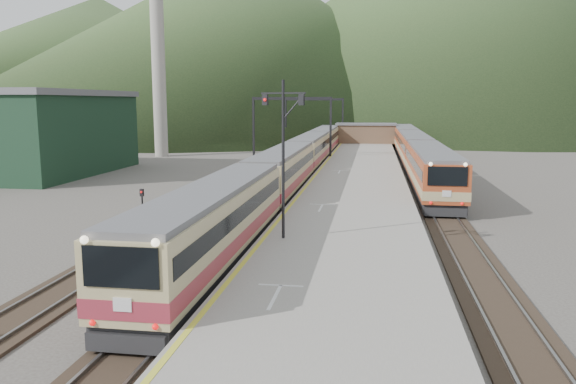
# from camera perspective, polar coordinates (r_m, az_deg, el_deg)

# --- Properties ---
(track_main) EXTENTS (2.60, 200.00, 0.23)m
(track_main) POSITION_cam_1_polar(r_m,az_deg,el_deg) (52.53, 1.07, 1.12)
(track_main) COLOR black
(track_main) RESTS_ON ground
(track_far) EXTENTS (2.60, 200.00, 0.23)m
(track_far) POSITION_cam_1_polar(r_m,az_deg,el_deg) (53.42, -4.26, 1.23)
(track_far) COLOR black
(track_far) RESTS_ON ground
(track_second) EXTENTS (2.60, 200.00, 0.23)m
(track_second) POSITION_cam_1_polar(r_m,az_deg,el_deg) (52.27, 13.66, 0.82)
(track_second) COLOR black
(track_second) RESTS_ON ground
(platform) EXTENTS (8.00, 100.00, 1.00)m
(platform) POSITION_cam_1_polar(r_m,az_deg,el_deg) (50.04, 7.13, 1.14)
(platform) COLOR gray
(platform) RESTS_ON ground
(gantry_near) EXTENTS (9.55, 0.25, 8.00)m
(gantry_near) POSITION_cam_1_polar(r_m,az_deg,el_deg) (67.29, 0.38, 7.60)
(gantry_near) COLOR black
(gantry_near) RESTS_ON ground
(gantry_far) EXTENTS (9.55, 0.25, 8.00)m
(gantry_far) POSITION_cam_1_polar(r_m,az_deg,el_deg) (92.09, 2.67, 8.00)
(gantry_far) COLOR black
(gantry_far) RESTS_ON ground
(warehouse) EXTENTS (14.50, 20.50, 8.60)m
(warehouse) POSITION_cam_1_polar(r_m,az_deg,el_deg) (64.01, -24.47, 5.57)
(warehouse) COLOR black
(warehouse) RESTS_ON ground
(smokestack) EXTENTS (1.80, 1.80, 30.00)m
(smokestack) POSITION_cam_1_polar(r_m,az_deg,el_deg) (79.40, -13.09, 14.41)
(smokestack) COLOR #9E998E
(smokestack) RESTS_ON ground
(station_shed) EXTENTS (9.40, 4.40, 3.10)m
(station_shed) POSITION_cam_1_polar(r_m,az_deg,el_deg) (89.69, 7.92, 5.97)
(station_shed) COLOR brown
(station_shed) RESTS_ON platform
(hill_a) EXTENTS (180.00, 180.00, 60.00)m
(hill_a) POSITION_cam_1_polar(r_m,az_deg,el_deg) (208.17, -4.50, 15.35)
(hill_a) COLOR #2E4724
(hill_a) RESTS_ON ground
(hill_b) EXTENTS (220.00, 220.00, 75.00)m
(hill_b) POSITION_cam_1_polar(r_m,az_deg,el_deg) (244.50, 14.66, 15.93)
(hill_b) COLOR #2E4724
(hill_b) RESTS_ON ground
(hill_d) EXTENTS (200.00, 200.00, 55.00)m
(hill_d) POSITION_cam_1_polar(r_m,az_deg,el_deg) (282.48, -18.46, 12.77)
(hill_d) COLOR #2E4724
(hill_d) RESTS_ON ground
(main_train) EXTENTS (2.75, 75.58, 3.36)m
(main_train) POSITION_cam_1_polar(r_m,az_deg,el_deg) (52.83, 1.15, 3.18)
(main_train) COLOR tan
(main_train) RESTS_ON track_main
(second_train) EXTENTS (2.95, 60.58, 3.61)m
(second_train) POSITION_cam_1_polar(r_m,az_deg,el_deg) (66.36, 12.69, 4.28)
(second_train) COLOR #A44321
(second_train) RESTS_ON track_second
(signal_mast) EXTENTS (2.16, 0.64, 7.40)m
(signal_mast) POSITION_cam_1_polar(r_m,az_deg,el_deg) (26.08, -0.49, 4.94)
(signal_mast) COLOR black
(signal_mast) RESTS_ON platform
(short_signal_a) EXTENTS (0.23, 0.17, 2.27)m
(short_signal_a) POSITION_cam_1_polar(r_m,az_deg,el_deg) (23.23, -14.74, -5.98)
(short_signal_a) COLOR black
(short_signal_a) RESTS_ON ground
(short_signal_b) EXTENTS (0.24, 0.18, 2.27)m
(short_signal_b) POSITION_cam_1_polar(r_m,az_deg,el_deg) (47.99, -3.05, 2.02)
(short_signal_b) COLOR black
(short_signal_b) RESTS_ON ground
(short_signal_c) EXTENTS (0.22, 0.16, 2.27)m
(short_signal_c) POSITION_cam_1_polar(r_m,az_deg,el_deg) (34.69, -14.59, -1.02)
(short_signal_c) COLOR black
(short_signal_c) RESTS_ON ground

